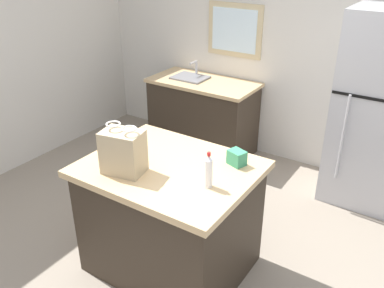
{
  "coord_description": "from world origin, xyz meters",
  "views": [
    {
      "loc": [
        1.39,
        -2.05,
        2.38
      ],
      "look_at": [
        -0.17,
        0.32,
        0.97
      ],
      "focal_mm": 38.72,
      "sensor_mm": 36.0,
      "label": 1
    }
  ],
  "objects_px": {
    "refrigerator": "(379,112)",
    "bottle": "(209,171)",
    "small_box": "(237,158)",
    "kitchen_island": "(171,217)",
    "shopping_bag": "(123,152)"
  },
  "relations": [
    {
      "from": "shopping_bag",
      "to": "refrigerator",
      "type": "bearing_deg",
      "value": 59.04
    },
    {
      "from": "small_box",
      "to": "bottle",
      "type": "bearing_deg",
      "value": -92.62
    },
    {
      "from": "kitchen_island",
      "to": "refrigerator",
      "type": "relative_size",
      "value": 0.66
    },
    {
      "from": "kitchen_island",
      "to": "bottle",
      "type": "distance_m",
      "value": 0.69
    },
    {
      "from": "refrigerator",
      "to": "bottle",
      "type": "height_order",
      "value": "refrigerator"
    },
    {
      "from": "shopping_bag",
      "to": "bottle",
      "type": "distance_m",
      "value": 0.61
    },
    {
      "from": "small_box",
      "to": "bottle",
      "type": "height_order",
      "value": "bottle"
    },
    {
      "from": "kitchen_island",
      "to": "shopping_bag",
      "type": "xyz_separation_m",
      "value": [
        -0.21,
        -0.24,
        0.61
      ]
    },
    {
      "from": "kitchen_island",
      "to": "refrigerator",
      "type": "bearing_deg",
      "value": 60.68
    },
    {
      "from": "small_box",
      "to": "refrigerator",
      "type": "bearing_deg",
      "value": 67.54
    },
    {
      "from": "kitchen_island",
      "to": "bottle",
      "type": "bearing_deg",
      "value": -12.2
    },
    {
      "from": "kitchen_island",
      "to": "refrigerator",
      "type": "distance_m",
      "value": 2.2
    },
    {
      "from": "kitchen_island",
      "to": "small_box",
      "type": "distance_m",
      "value": 0.7
    },
    {
      "from": "refrigerator",
      "to": "small_box",
      "type": "relative_size",
      "value": 15.35
    },
    {
      "from": "kitchen_island",
      "to": "bottle",
      "type": "xyz_separation_m",
      "value": [
        0.38,
        -0.08,
        0.57
      ]
    }
  ]
}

